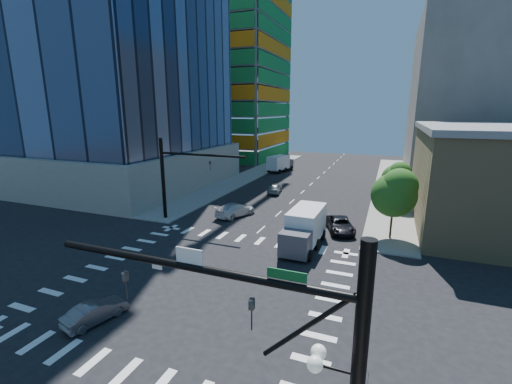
% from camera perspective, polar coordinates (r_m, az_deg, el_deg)
% --- Properties ---
extents(ground, '(160.00, 160.00, 0.00)m').
position_cam_1_polar(ground, '(25.83, -8.85, -14.64)').
color(ground, black).
rests_on(ground, ground).
extents(road_markings, '(20.00, 20.00, 0.01)m').
position_cam_1_polar(road_markings, '(25.82, -8.85, -14.63)').
color(road_markings, silver).
rests_on(road_markings, ground).
extents(sidewalk_ne, '(5.00, 60.00, 0.15)m').
position_cam_1_polar(sidewalk_ne, '(60.75, 21.60, 1.13)').
color(sidewalk_ne, gray).
rests_on(sidewalk_ne, ground).
extents(sidewalk_nw, '(5.00, 60.00, 0.15)m').
position_cam_1_polar(sidewalk_nw, '(65.41, -0.81, 2.91)').
color(sidewalk_nw, gray).
rests_on(sidewalk_nw, ground).
extents(construction_building, '(25.16, 34.50, 70.60)m').
position_cam_1_polar(construction_building, '(91.26, -4.61, 21.36)').
color(construction_building, slate).
rests_on(construction_building, ground).
extents(bg_building_ne, '(24.00, 30.00, 28.00)m').
position_cam_1_polar(bg_building_ne, '(76.10, 33.83, 12.73)').
color(bg_building_ne, '#65615B').
rests_on(bg_building_ne, ground).
extents(signal_mast_se, '(10.51, 2.48, 9.00)m').
position_cam_1_polar(signal_mast_se, '(10.80, 11.14, -27.99)').
color(signal_mast_se, black).
rests_on(signal_mast_se, sidewalk_se).
extents(signal_mast_nw, '(10.20, 0.40, 9.00)m').
position_cam_1_polar(signal_mast_nw, '(38.48, -13.50, 3.23)').
color(signal_mast_nw, black).
rests_on(signal_mast_nw, sidewalk_nw).
extents(tree_south, '(4.16, 4.16, 6.82)m').
position_cam_1_polar(tree_south, '(34.27, 22.26, -0.03)').
color(tree_south, '#382316').
rests_on(tree_south, sidewalk_ne).
extents(tree_north, '(3.54, 3.52, 5.78)m').
position_cam_1_polar(tree_north, '(46.18, 22.46, 2.35)').
color(tree_north, '#382316').
rests_on(tree_north, sidewalk_ne).
extents(car_nb_far, '(3.93, 5.65, 1.43)m').
position_cam_1_polar(car_nb_far, '(36.04, 13.85, -5.33)').
color(car_nb_far, black).
rests_on(car_nb_far, ground).
extents(car_sb_near, '(3.87, 5.74, 1.54)m').
position_cam_1_polar(car_sb_near, '(40.06, -3.47, -2.96)').
color(car_sb_near, white).
rests_on(car_sb_near, ground).
extents(car_sb_mid, '(2.52, 4.76, 1.54)m').
position_cam_1_polar(car_sb_mid, '(51.12, 3.12, 0.68)').
color(car_sb_mid, '#969A9D').
rests_on(car_sb_mid, ground).
extents(car_sb_cross, '(2.20, 3.90, 1.22)m').
position_cam_1_polar(car_sb_cross, '(23.20, -25.17, -17.63)').
color(car_sb_cross, '#57565B').
rests_on(car_sb_cross, ground).
extents(box_truck_near, '(2.94, 6.60, 3.43)m').
position_cam_1_polar(box_truck_near, '(30.95, 7.85, -6.65)').
color(box_truck_near, black).
rests_on(box_truck_near, ground).
extents(box_truck_far, '(3.94, 6.59, 3.23)m').
position_cam_1_polar(box_truck_far, '(69.36, 4.17, 4.63)').
color(box_truck_far, black).
rests_on(box_truck_far, ground).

